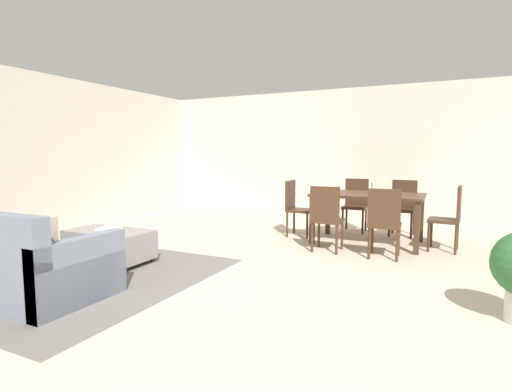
# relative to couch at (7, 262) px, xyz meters

# --- Properties ---
(ground_plane) EXTENTS (10.80, 10.80, 0.00)m
(ground_plane) POSITION_rel_couch_xyz_m (2.15, 0.98, -0.29)
(ground_plane) COLOR beige
(wall_back) EXTENTS (9.00, 0.12, 2.70)m
(wall_back) POSITION_rel_couch_xyz_m (2.15, 5.98, 1.06)
(wall_back) COLOR beige
(wall_back) RESTS_ON ground_plane
(wall_left) EXTENTS (0.12, 11.00, 2.70)m
(wall_left) POSITION_rel_couch_xyz_m (-2.35, 1.48, 1.06)
(wall_left) COLOR beige
(wall_left) RESTS_ON ground_plane
(area_rug) EXTENTS (3.00, 2.80, 0.01)m
(area_rug) POSITION_rel_couch_xyz_m (0.04, 0.64, -0.29)
(area_rug) COLOR slate
(area_rug) RESTS_ON ground_plane
(couch) EXTENTS (2.07, 0.96, 0.86)m
(couch) POSITION_rel_couch_xyz_m (0.00, 0.00, 0.00)
(couch) COLOR slate
(couch) RESTS_ON ground_plane
(ottoman_table) EXTENTS (1.07, 0.57, 0.41)m
(ottoman_table) POSITION_rel_couch_xyz_m (0.08, 1.23, -0.06)
(ottoman_table) COLOR gray
(ottoman_table) RESTS_ON ground_plane
(dining_table) EXTENTS (1.59, 0.99, 0.76)m
(dining_table) POSITION_rel_couch_xyz_m (2.77, 3.76, 0.38)
(dining_table) COLOR #422B1C
(dining_table) RESTS_ON ground_plane
(dining_chair_near_left) EXTENTS (0.41, 0.41, 0.92)m
(dining_chair_near_left) POSITION_rel_couch_xyz_m (2.37, 2.93, 0.23)
(dining_chair_near_left) COLOR #422B1C
(dining_chair_near_left) RESTS_ON ground_plane
(dining_chair_near_right) EXTENTS (0.42, 0.42, 0.92)m
(dining_chair_near_right) POSITION_rel_couch_xyz_m (3.14, 2.90, 0.23)
(dining_chair_near_right) COLOR #422B1C
(dining_chair_near_right) RESTS_ON ground_plane
(dining_chair_far_left) EXTENTS (0.41, 0.41, 0.92)m
(dining_chair_far_left) POSITION_rel_couch_xyz_m (2.40, 4.65, 0.23)
(dining_chair_far_left) COLOR #422B1C
(dining_chair_far_left) RESTS_ON ground_plane
(dining_chair_far_right) EXTENTS (0.42, 0.42, 0.92)m
(dining_chair_far_right) POSITION_rel_couch_xyz_m (3.19, 4.65, 0.23)
(dining_chair_far_right) COLOR #422B1C
(dining_chair_far_right) RESTS_ON ground_plane
(dining_chair_head_east) EXTENTS (0.42, 0.42, 0.92)m
(dining_chair_head_east) POSITION_rel_couch_xyz_m (3.91, 3.72, 0.23)
(dining_chair_head_east) COLOR #422B1C
(dining_chair_head_east) RESTS_ON ground_plane
(dining_chair_head_west) EXTENTS (0.41, 0.41, 0.92)m
(dining_chair_head_west) POSITION_rel_couch_xyz_m (1.60, 3.80, 0.23)
(dining_chair_head_west) COLOR #422B1C
(dining_chair_head_west) RESTS_ON ground_plane
(vase_centerpiece) EXTENTS (0.08, 0.08, 0.18)m
(vase_centerpiece) POSITION_rel_couch_xyz_m (2.86, 3.72, 0.56)
(vase_centerpiece) COLOR silver
(vase_centerpiece) RESTS_ON dining_table
(book_on_ottoman) EXTENTS (0.29, 0.24, 0.03)m
(book_on_ottoman) POSITION_rel_couch_xyz_m (0.06, 1.25, 0.13)
(book_on_ottoman) COLOR silver
(book_on_ottoman) RESTS_ON ottoman_table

